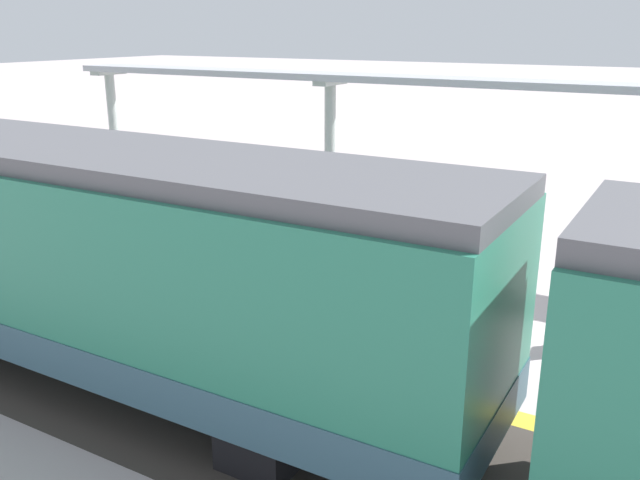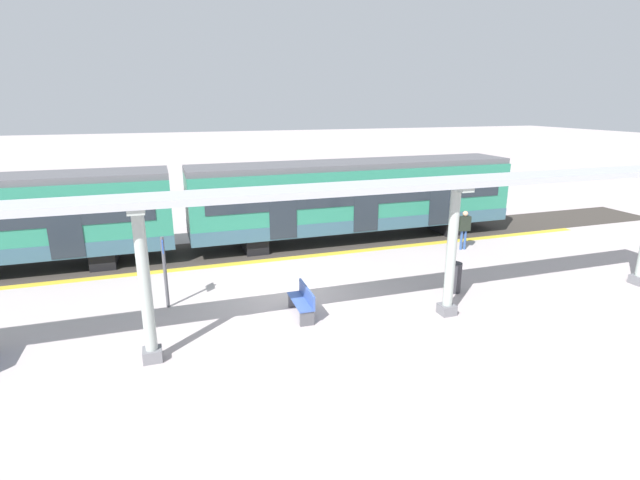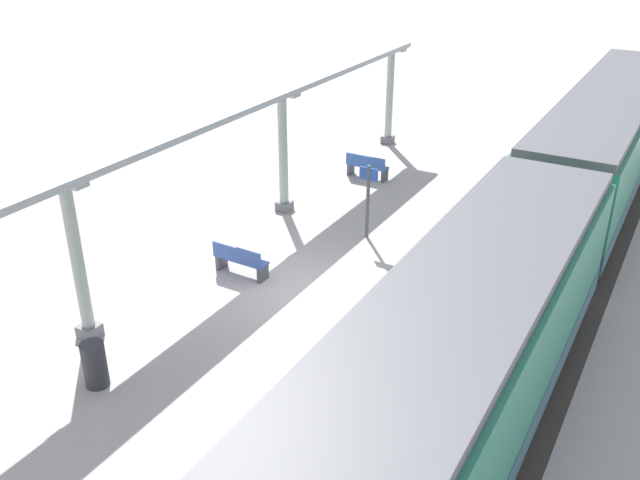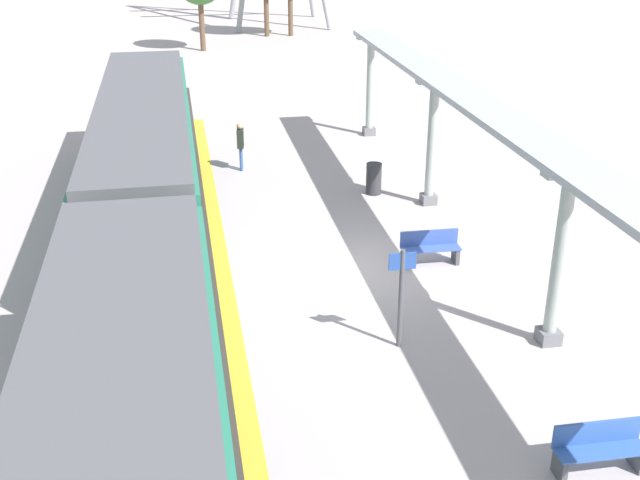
% 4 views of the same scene
% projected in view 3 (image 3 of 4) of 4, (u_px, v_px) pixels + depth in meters
% --- Properties ---
extents(ground_plane, '(176.00, 176.00, 0.00)m').
position_uv_depth(ground_plane, '(302.00, 292.00, 17.28)').
color(ground_plane, '#AEA1A1').
extents(tactile_edge_strip, '(0.39, 30.13, 0.01)m').
position_uv_depth(tactile_edge_strip, '(427.00, 329.00, 15.78)').
color(tactile_edge_strip, gold).
rests_on(tactile_edge_strip, ground).
extents(trackbed, '(3.20, 42.13, 0.01)m').
position_uv_depth(trackbed, '(505.00, 352.00, 14.99)').
color(trackbed, '#38332D').
rests_on(trackbed, ground).
extents(train_near_carriage, '(2.65, 14.33, 3.48)m').
position_uv_depth(train_near_carriage, '(604.00, 141.00, 22.28)').
color(train_near_carriage, '#27765C').
rests_on(train_near_carriage, ground).
extents(train_far_carriage, '(2.65, 14.33, 3.48)m').
position_uv_depth(train_far_carriage, '(435.00, 403.00, 10.66)').
color(train_far_carriage, '#27765C').
rests_on(train_far_carriage, ground).
extents(canopy_pillar_nearest, '(1.10, 0.44, 3.80)m').
position_uv_depth(canopy_pillar_nearest, '(390.00, 96.00, 27.06)').
color(canopy_pillar_nearest, slate).
rests_on(canopy_pillar_nearest, ground).
extents(canopy_pillar_second, '(1.10, 0.44, 3.80)m').
position_uv_depth(canopy_pillar_second, '(283.00, 152.00, 21.00)').
color(canopy_pillar_second, slate).
rests_on(canopy_pillar_second, ground).
extents(canopy_pillar_third, '(1.10, 0.44, 3.80)m').
position_uv_depth(canopy_pillar_third, '(77.00, 261.00, 14.67)').
color(canopy_pillar_third, slate).
rests_on(canopy_pillar_third, ground).
extents(canopy_beam, '(1.20, 24.23, 0.16)m').
position_uv_depth(canopy_beam, '(196.00, 122.00, 17.07)').
color(canopy_beam, '#A8AAB2').
rests_on(canopy_beam, canopy_pillar_nearest).
extents(bench_near_end, '(1.51, 0.47, 0.86)m').
position_uv_depth(bench_near_end, '(367.00, 166.00, 24.19)').
color(bench_near_end, '#3157A0').
rests_on(bench_near_end, ground).
extents(bench_mid_platform, '(1.51, 0.47, 0.86)m').
position_uv_depth(bench_mid_platform, '(240.00, 260.00, 17.87)').
color(bench_mid_platform, '#37549F').
rests_on(bench_mid_platform, ground).
extents(trash_bin, '(0.48, 0.48, 0.98)m').
position_uv_depth(trash_bin, '(95.00, 364.00, 13.77)').
color(trash_bin, '#313136').
rests_on(trash_bin, ground).
extents(platform_info_sign, '(0.56, 0.10, 2.20)m').
position_uv_depth(platform_info_sign, '(368.00, 195.00, 19.53)').
color(platform_info_sign, '#4C4C51').
rests_on(platform_info_sign, ground).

